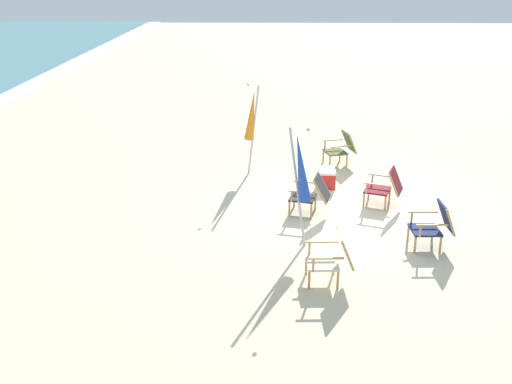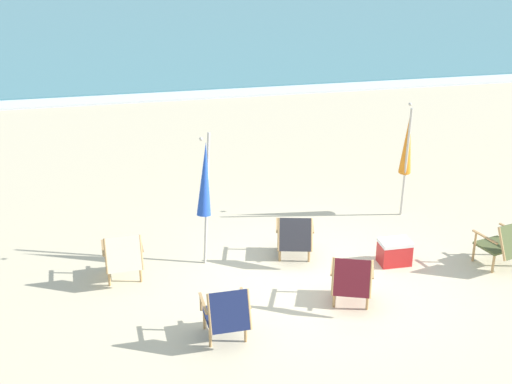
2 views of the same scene
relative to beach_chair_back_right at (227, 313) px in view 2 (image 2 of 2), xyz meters
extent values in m
plane|color=beige|center=(1.65, 1.27, -0.43)|extent=(80.00, 80.00, 0.00)
cube|color=teal|center=(1.65, 32.83, -0.38)|extent=(80.00, 40.00, 0.10)
cube|color=white|center=(1.65, 12.53, -0.40)|extent=(80.00, 1.10, 0.06)
cube|color=#19234C|center=(-0.01, 0.15, -0.11)|extent=(0.54, 0.50, 0.04)
cube|color=#19234C|center=(0.01, -0.18, 0.13)|extent=(0.50, 0.24, 0.50)
cylinder|color=tan|center=(-0.25, 0.36, -0.27)|extent=(0.04, 0.04, 0.32)
cylinder|color=tan|center=(0.22, 0.38, -0.27)|extent=(0.04, 0.04, 0.32)
cylinder|color=tan|center=(-0.23, -0.07, -0.27)|extent=(0.04, 0.04, 0.32)
cylinder|color=tan|center=(0.24, -0.05, -0.27)|extent=(0.04, 0.04, 0.32)
cube|color=tan|center=(-0.28, 0.12, 0.11)|extent=(0.06, 0.53, 0.02)
cylinder|color=tan|center=(-0.29, 0.31, 0.00)|extent=(0.04, 0.04, 0.22)
cube|color=tan|center=(0.28, 0.14, 0.11)|extent=(0.06, 0.53, 0.02)
cylinder|color=tan|center=(0.27, 0.33, 0.00)|extent=(0.04, 0.04, 0.22)
cylinder|color=tan|center=(-0.25, -0.19, 0.13)|extent=(0.05, 0.23, 0.50)
cylinder|color=tan|center=(0.26, -0.17, 0.13)|extent=(0.05, 0.23, 0.50)
cube|color=#28282D|center=(1.48, 2.18, -0.11)|extent=(0.62, 0.59, 0.04)
cube|color=#28282D|center=(1.39, 1.82, 0.12)|extent=(0.55, 0.40, 0.47)
cylinder|color=tan|center=(1.30, 2.44, -0.27)|extent=(0.04, 0.04, 0.32)
cylinder|color=tan|center=(1.76, 2.33, -0.27)|extent=(0.04, 0.04, 0.32)
cylinder|color=tan|center=(1.20, 2.02, -0.27)|extent=(0.04, 0.04, 0.32)
cylinder|color=tan|center=(1.65, 1.91, -0.27)|extent=(0.04, 0.04, 0.32)
cube|color=tan|center=(1.20, 2.22, 0.11)|extent=(0.16, 0.52, 0.02)
cylinder|color=tan|center=(1.24, 2.41, 0.00)|extent=(0.04, 0.04, 0.22)
cube|color=tan|center=(1.74, 2.09, 0.11)|extent=(0.16, 0.52, 0.02)
cylinder|color=tan|center=(1.79, 2.27, 0.00)|extent=(0.04, 0.04, 0.22)
cylinder|color=tan|center=(1.14, 1.88, 0.12)|extent=(0.11, 0.30, 0.47)
cylinder|color=tan|center=(1.64, 1.76, 0.12)|extent=(0.11, 0.30, 0.47)
cube|color=maroon|center=(1.92, 0.65, -0.11)|extent=(0.66, 0.63, 0.04)
cube|color=maroon|center=(1.80, 0.32, 0.13)|extent=(0.55, 0.40, 0.49)
cylinder|color=tan|center=(1.78, 0.93, -0.27)|extent=(0.04, 0.04, 0.32)
cylinder|color=tan|center=(2.22, 0.77, -0.27)|extent=(0.04, 0.04, 0.32)
cylinder|color=tan|center=(1.63, 0.53, -0.27)|extent=(0.04, 0.04, 0.32)
cylinder|color=tan|center=(2.06, 0.36, -0.27)|extent=(0.04, 0.04, 0.32)
cube|color=tan|center=(1.65, 0.73, 0.11)|extent=(0.22, 0.51, 0.02)
cylinder|color=tan|center=(1.72, 0.90, 0.00)|extent=(0.04, 0.04, 0.22)
cube|color=tan|center=(2.18, 0.53, 0.11)|extent=(0.22, 0.51, 0.02)
cylinder|color=tan|center=(2.24, 0.71, 0.00)|extent=(0.04, 0.04, 0.22)
cylinder|color=tan|center=(1.56, 0.41, 0.13)|extent=(0.13, 0.25, 0.49)
cylinder|color=tan|center=(2.04, 0.23, 0.13)|extent=(0.13, 0.25, 0.49)
cube|color=#515B33|center=(4.51, 1.24, -0.11)|extent=(0.63, 0.60, 0.04)
cylinder|color=tan|center=(4.23, 1.39, -0.27)|extent=(0.04, 0.04, 0.32)
cylinder|color=tan|center=(4.68, 1.51, -0.27)|extent=(0.04, 0.04, 0.32)
cylinder|color=tan|center=(4.34, 0.97, -0.27)|extent=(0.04, 0.04, 0.32)
cube|color=tan|center=(4.24, 1.15, 0.11)|extent=(0.17, 0.52, 0.02)
cylinder|color=tan|center=(4.19, 1.33, 0.00)|extent=(0.04, 0.04, 0.22)
cube|color=tan|center=(4.78, 1.29, 0.11)|extent=(0.17, 0.52, 0.02)
cylinder|color=tan|center=(4.73, 1.47, 0.00)|extent=(0.04, 0.04, 0.22)
cylinder|color=tan|center=(4.35, 0.84, 0.13)|extent=(0.10, 0.25, 0.49)
cube|color=beige|center=(-1.26, 2.02, -0.11)|extent=(0.54, 0.50, 0.04)
cube|color=beige|center=(-1.24, 1.68, 0.13)|extent=(0.50, 0.26, 0.49)
cylinder|color=tan|center=(-1.50, 2.22, -0.27)|extent=(0.04, 0.04, 0.32)
cylinder|color=tan|center=(-1.03, 2.24, -0.27)|extent=(0.04, 0.04, 0.32)
cylinder|color=tan|center=(-1.48, 1.79, -0.27)|extent=(0.04, 0.04, 0.32)
cylinder|color=tan|center=(-1.01, 1.81, -0.27)|extent=(0.04, 0.04, 0.32)
cube|color=tan|center=(-1.53, 1.98, 0.11)|extent=(0.06, 0.53, 0.02)
cylinder|color=tan|center=(-1.54, 2.17, 0.00)|extent=(0.04, 0.04, 0.22)
cube|color=tan|center=(-0.97, 2.01, 0.11)|extent=(0.06, 0.53, 0.02)
cylinder|color=tan|center=(-0.98, 2.20, 0.00)|extent=(0.04, 0.04, 0.22)
cylinder|color=tan|center=(-1.49, 1.67, 0.13)|extent=(0.05, 0.24, 0.50)
cylinder|color=tan|center=(-0.99, 1.69, 0.13)|extent=(0.05, 0.24, 0.50)
cylinder|color=#B7B2A8|center=(0.10, 2.36, 0.61)|extent=(0.22, 0.35, 2.08)
cone|color=blue|center=(0.07, 2.30, 0.97)|extent=(0.38, 0.46, 1.18)
sphere|color=#B7B2A8|center=(0.02, 2.21, 1.64)|extent=(0.06, 0.06, 0.06)
cylinder|color=#B7B2A8|center=(3.77, 3.20, 0.61)|extent=(0.12, 0.29, 2.09)
cone|color=orange|center=(3.78, 3.24, 0.98)|extent=(0.31, 0.40, 1.17)
sphere|color=#B7B2A8|center=(3.80, 3.32, 1.66)|extent=(0.06, 0.06, 0.06)
cube|color=red|center=(2.96, 1.58, -0.26)|extent=(0.48, 0.34, 0.34)
cube|color=white|center=(2.96, 1.58, -0.06)|extent=(0.49, 0.35, 0.06)
camera|label=1|loc=(-9.42, 2.83, 4.17)|focal=42.00mm
camera|label=2|loc=(-1.25, -7.78, 4.97)|focal=50.00mm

